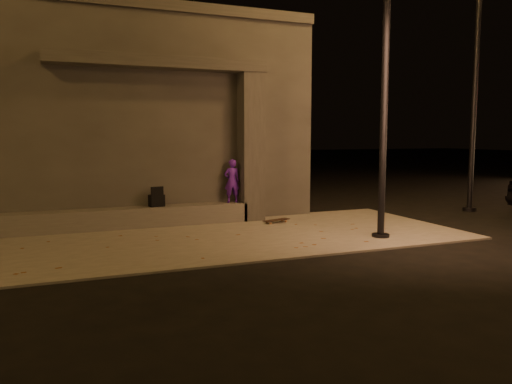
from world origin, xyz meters
name	(u,v)px	position (x,y,z in m)	size (l,w,h in m)	color
ground	(238,262)	(0.00, 0.00, 0.00)	(120.00, 120.00, 0.00)	black
sidewalk	(205,238)	(0.00, 2.00, 0.02)	(11.00, 4.40, 0.04)	#68645B
building	(124,118)	(-1.00, 6.49, 2.61)	(9.00, 5.10, 5.22)	#3A3835
ledge	(120,218)	(-1.50, 3.75, 0.27)	(6.00, 0.55, 0.45)	#58544F
column	(251,147)	(1.70, 3.75, 1.84)	(0.55, 0.55, 3.60)	#3A3835
canopy	(160,62)	(-0.50, 3.80, 3.78)	(5.00, 0.70, 0.28)	#3A3835
skateboarder	(232,181)	(1.20, 3.75, 1.02)	(0.39, 0.25, 1.06)	#5019A8
backpack	(157,200)	(-0.65, 3.75, 0.65)	(0.37, 0.28, 0.47)	black
skateboard	(276,220)	(2.08, 3.04, 0.11)	(0.75, 0.39, 0.08)	black
street_lamp_0	(386,27)	(3.40, 0.72, 4.26)	(0.36, 0.36, 7.54)	black
street_lamp_2	(476,65)	(8.05, 2.97, 4.05)	(0.36, 0.36, 7.14)	black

